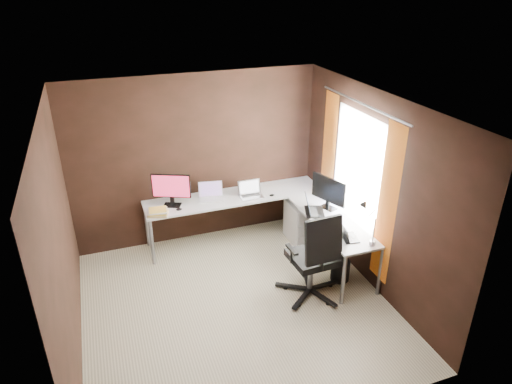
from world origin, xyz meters
TOP-DOWN VIEW (x-y plane):
  - room at (0.34, 0.07)m, footprint 3.60×3.60m
  - desk at (0.84, 1.04)m, footprint 2.65×2.25m
  - drawer_pedestal at (1.43, 1.15)m, footprint 0.42×0.50m
  - monitor_left at (-0.44, 1.51)m, footprint 0.51×0.26m
  - monitor_right at (1.57, 0.68)m, footprint 0.24×0.54m
  - laptop_white at (0.13, 1.54)m, footprint 0.39×0.31m
  - laptop_silver at (0.69, 1.42)m, footprint 0.34×0.24m
  - laptop_black_big at (1.31, 0.64)m, footprint 0.36×0.42m
  - laptop_black_small at (1.43, -0.12)m, footprint 0.22×0.28m
  - book_stack at (-0.68, 1.30)m, footprint 0.31×0.28m
  - mouse_left at (-0.39, 1.33)m, footprint 0.09×0.06m
  - mouse_corner at (0.98, 1.30)m, footprint 0.09×0.08m
  - desk_lamp at (1.57, -0.29)m, footprint 0.19×0.21m
  - office_chair at (0.97, -0.12)m, footprint 0.67×0.67m
  - wastebasket at (1.46, 0.03)m, footprint 0.30×0.30m

SIDE VIEW (x-z plane):
  - wastebasket at x=1.46m, z-range 0.00..0.28m
  - drawer_pedestal at x=1.43m, z-range 0.00..0.60m
  - office_chair at x=0.97m, z-range -0.25..0.95m
  - desk at x=0.84m, z-range 0.31..1.04m
  - mouse_corner at x=0.98m, z-range 0.73..0.76m
  - mouse_left at x=-0.39m, z-range 0.73..0.76m
  - laptop_black_small at x=1.43m, z-range 0.68..0.86m
  - book_stack at x=-0.68m, z-range 0.73..0.81m
  - laptop_silver at x=0.69m, z-range 0.67..0.89m
  - laptop_white at x=0.13m, z-range 0.66..0.90m
  - laptop_black_big at x=1.31m, z-range 0.66..0.90m
  - monitor_left at x=-0.44m, z-range 0.76..1.23m
  - monitor_right at x=1.57m, z-range 0.76..1.23m
  - desk_lamp at x=1.57m, z-range 0.80..1.35m
  - room at x=0.34m, z-range 0.03..2.53m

